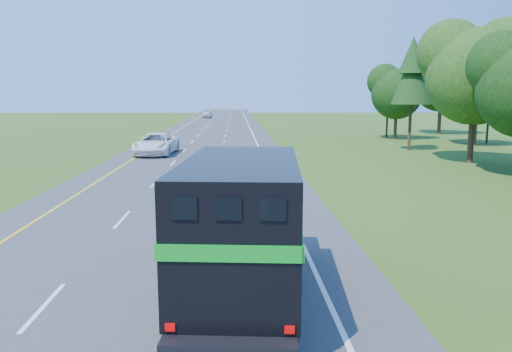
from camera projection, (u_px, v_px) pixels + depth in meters
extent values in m
cube|color=#38383A|center=(205.00, 147.00, 51.27)|extent=(15.00, 260.00, 0.04)
cube|color=yellow|center=(151.00, 147.00, 51.04)|extent=(0.15, 260.00, 0.01)
cube|color=white|center=(258.00, 147.00, 51.49)|extent=(0.15, 260.00, 0.01)
cylinder|color=black|center=(217.00, 239.00, 16.61)|extent=(0.47, 1.20, 1.18)
cylinder|color=black|center=(285.00, 240.00, 16.51)|extent=(0.47, 1.20, 1.18)
cylinder|color=black|center=(191.00, 302.00, 11.56)|extent=(0.47, 1.20, 1.18)
cylinder|color=black|center=(287.00, 304.00, 11.46)|extent=(0.47, 1.20, 1.18)
cylinder|color=black|center=(180.00, 328.00, 10.29)|extent=(0.47, 1.20, 1.18)
cylinder|color=black|center=(288.00, 330.00, 10.19)|extent=(0.47, 1.20, 1.18)
cube|color=black|center=(244.00, 272.00, 13.17)|extent=(3.30, 8.74, 0.30)
cube|color=black|center=(251.00, 202.00, 16.25)|extent=(2.78, 2.14, 2.03)
cube|color=black|center=(252.00, 181.00, 17.13)|extent=(2.35, 0.27, 0.64)
cube|color=black|center=(242.00, 219.00, 12.17)|extent=(3.20, 6.41, 2.94)
cube|color=#07911C|center=(229.00, 254.00, 9.07)|extent=(2.66, 0.28, 0.32)
cube|color=#07911C|center=(186.00, 213.00, 12.21)|extent=(0.58, 6.18, 0.32)
cube|color=#07911C|center=(297.00, 214.00, 12.09)|extent=(0.58, 6.18, 0.32)
cube|color=black|center=(184.00, 208.00, 8.97)|extent=(0.48, 0.08, 0.43)
cube|color=black|center=(228.00, 209.00, 8.94)|extent=(0.48, 0.08, 0.43)
cube|color=black|center=(273.00, 209.00, 8.90)|extent=(0.48, 0.08, 0.43)
cube|color=#B20505|center=(170.00, 327.00, 9.36)|extent=(0.20, 0.06, 0.15)
cube|color=#B20505|center=(290.00, 330.00, 9.26)|extent=(0.20, 0.06, 0.15)
imported|color=white|center=(156.00, 144.00, 44.87)|extent=(3.60, 7.10, 1.92)
imported|color=silver|center=(207.00, 114.00, 115.65)|extent=(2.25, 4.86, 1.61)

